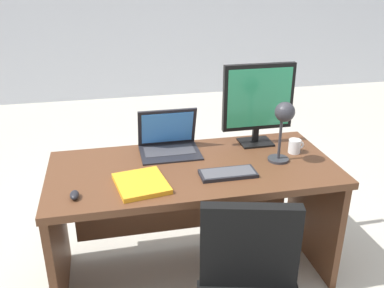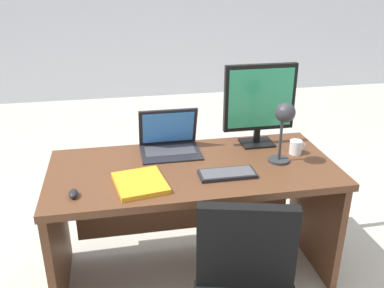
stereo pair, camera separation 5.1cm
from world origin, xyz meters
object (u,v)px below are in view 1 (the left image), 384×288
Objects in this scene: monitor at (258,100)px; mouse at (74,195)px; keyboard at (228,173)px; desk_lamp at (284,120)px; book at (141,184)px; coffee_mug at (295,146)px; desk at (192,195)px; laptop at (168,138)px.

mouse is at bearing -157.30° from monitor.
desk_lamp is (0.34, 0.09, 0.25)m from keyboard.
desk_lamp is at bearing 7.73° from book.
mouse is (-1.09, -0.45, -0.27)m from monitor.
monitor is 0.35m from coffee_mug.
desk is at bearing 129.68° from keyboard.
mouse is (-0.53, -0.47, -0.06)m from laptop.
monitor is 5.23× the size of coffee_mug.
desk_lamp reaches higher than book.
mouse is 0.22× the size of desk_lamp.
laptop reaches higher than keyboard.
mouse reaches higher than keyboard.
desk is at bearing 33.99° from book.
desk_lamp reaches higher than desk.
desk is at bearing -157.04° from monitor.
book is at bearing -152.31° from monitor.
laptop is at bearing 123.06° from keyboard.
keyboard is 0.46m from book.
mouse is (-0.79, -0.07, 0.01)m from keyboard.
monitor reaches higher than desk_lamp.
desk is at bearing -179.23° from coffee_mug.
coffee_mug is at bearing -45.88° from monitor.
desk_lamp is (0.49, -0.10, 0.47)m from desk.
book is at bearing -116.68° from laptop.
mouse is 0.33m from book.
laptop is 4.48× the size of mouse.
laptop is 0.48m from keyboard.
laptop is 0.71m from mouse.
keyboard is at bearing -56.94° from laptop.
keyboard is 0.84× the size of desk_lamp.
coffee_mug is at bearing 12.93° from book.
laptop reaches higher than coffee_mug.
coffee_mug is (0.73, -0.20, -0.04)m from laptop.
keyboard is at bearing -164.69° from desk_lamp.
laptop is 1.16× the size of keyboard.
desk_lamp is at bearing -11.27° from desk.
desk_lamp reaches higher than keyboard.
keyboard is 3.14× the size of coffee_mug.
book is at bearing 9.68° from mouse.
desk is at bearing 22.51° from mouse.
mouse reaches higher than book.
desk is 0.37m from laptop.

